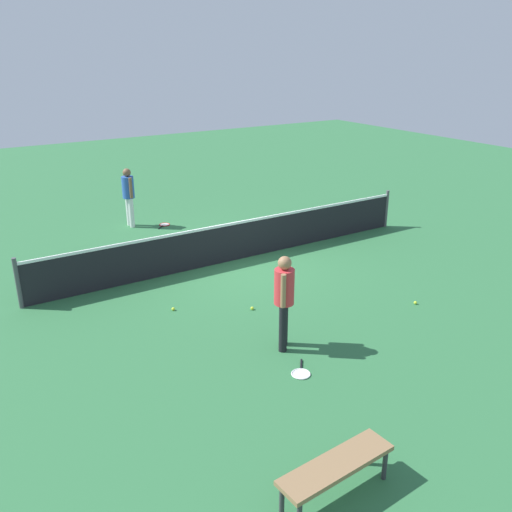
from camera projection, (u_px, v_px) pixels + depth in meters
ground_plane at (237, 259)px, 13.45m from camera, size 40.00×40.00×0.00m
court_net at (237, 240)px, 13.27m from camera, size 10.09×0.09×1.07m
player_near_side at (284, 295)px, 9.16m from camera, size 0.48×0.48×1.70m
player_far_side at (128, 192)px, 15.59m from camera, size 0.35×0.52×1.70m
tennis_racket_near_player at (301, 373)px, 8.75m from camera, size 0.49×0.57×0.03m
tennis_racket_far_player at (164, 225)px, 16.02m from camera, size 0.54×0.53×0.03m
tennis_ball_near_player at (173, 309)px, 10.84m from camera, size 0.07×0.07×0.07m
tennis_ball_by_net at (415, 303)px, 11.10m from camera, size 0.07×0.07×0.07m
tennis_ball_midcourt at (252, 308)px, 10.87m from camera, size 0.07×0.07×0.07m
courtside_bench at (336, 467)px, 6.23m from camera, size 1.52×0.50×0.48m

